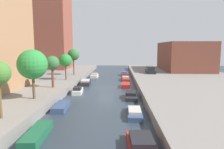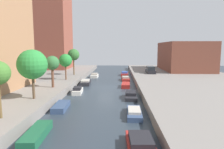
# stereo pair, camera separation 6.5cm
# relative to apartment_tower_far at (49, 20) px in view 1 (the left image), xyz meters

# --- Properties ---
(ground_plane) EXTENTS (84.00, 84.00, 0.00)m
(ground_plane) POSITION_rel_apartment_tower_far_xyz_m (16.00, -20.75, -13.46)
(ground_plane) COLOR #28333D
(quay_left) EXTENTS (20.00, 64.00, 1.00)m
(quay_left) POSITION_rel_apartment_tower_far_xyz_m (1.00, -20.75, -12.96)
(quay_left) COLOR gray
(quay_left) RESTS_ON ground_plane
(quay_right) EXTENTS (20.00, 64.00, 1.00)m
(quay_right) POSITION_rel_apartment_tower_far_xyz_m (31.00, -20.75, -12.96)
(quay_right) COLOR gray
(quay_right) RESTS_ON ground_plane
(apartment_tower_far) EXTENTS (10.00, 9.48, 24.92)m
(apartment_tower_far) POSITION_rel_apartment_tower_far_xyz_m (0.00, 0.00, 0.00)
(apartment_tower_far) COLOR brown
(apartment_tower_far) RESTS_ON quay_left
(low_block_right) EXTENTS (10.00, 15.95, 6.77)m
(low_block_right) POSITION_rel_apartment_tower_far_xyz_m (34.00, -2.58, -9.07)
(low_block_right) COLOR brown
(low_block_right) RESTS_ON quay_right
(street_tree_1) EXTENTS (3.14, 3.14, 5.26)m
(street_tree_1) POSITION_rel_apartment_tower_far_xyz_m (9.05, -32.28, -8.79)
(street_tree_1) COLOR brown
(street_tree_1) RESTS_ON quay_left
(street_tree_2) EXTENTS (1.92, 1.92, 4.35)m
(street_tree_2) POSITION_rel_apartment_tower_far_xyz_m (9.05, -25.93, -9.16)
(street_tree_2) COLOR brown
(street_tree_2) RESTS_ON quay_left
(street_tree_3) EXTENTS (2.19, 2.19, 4.39)m
(street_tree_3) POSITION_rel_apartment_tower_far_xyz_m (9.05, -19.01, -9.19)
(street_tree_3) COLOR brown
(street_tree_3) RESTS_ON quay_left
(street_tree_4) EXTENTS (2.31, 2.31, 5.21)m
(street_tree_4) POSITION_rel_apartment_tower_far_xyz_m (9.05, -12.75, -8.44)
(street_tree_4) COLOR brown
(street_tree_4) RESTS_ON quay_left
(parked_car) EXTENTS (1.73, 4.54, 1.50)m
(parked_car) POSITION_rel_apartment_tower_far_xyz_m (24.92, -9.23, -11.84)
(parked_car) COLOR black
(parked_car) RESTS_ON quay_right
(moored_boat_left_0) EXTENTS (1.43, 4.15, 0.62)m
(moored_boat_left_0) POSITION_rel_apartment_tower_far_xyz_m (12.33, -39.74, -13.15)
(moored_boat_left_0) COLOR #195638
(moored_boat_left_0) RESTS_ON ground_plane
(moored_boat_left_1) EXTENTS (1.47, 3.66, 0.56)m
(moored_boat_left_1) POSITION_rel_apartment_tower_far_xyz_m (12.08, -32.72, -13.18)
(moored_boat_left_1) COLOR #33476B
(moored_boat_left_1) RESTS_ON ground_plane
(moored_boat_left_2) EXTENTS (1.45, 3.44, 0.96)m
(moored_boat_left_2) POSITION_rel_apartment_tower_far_xyz_m (12.30, -25.18, -13.06)
(moored_boat_left_2) COLOR beige
(moored_boat_left_2) RESTS_ON ground_plane
(moored_boat_left_3) EXTENTS (1.92, 4.65, 0.80)m
(moored_boat_left_3) POSITION_rel_apartment_tower_far_xyz_m (12.22, -17.84, -13.11)
(moored_boat_left_3) COLOR #232328
(moored_boat_left_3) RESTS_ON ground_plane
(moored_boat_left_4) EXTENTS (1.46, 3.31, 0.92)m
(moored_boat_left_4) POSITION_rel_apartment_tower_far_xyz_m (12.79, -9.34, -13.07)
(moored_boat_left_4) COLOR beige
(moored_boat_left_4) RESTS_ON ground_plane
(moored_boat_right_0) EXTENTS (1.82, 4.05, 0.83)m
(moored_boat_right_0) POSITION_rel_apartment_tower_far_xyz_m (19.61, -41.13, -13.12)
(moored_boat_right_0) COLOR maroon
(moored_boat_right_0) RESTS_ON ground_plane
(moored_boat_right_1) EXTENTS (1.45, 4.10, 0.69)m
(moored_boat_right_1) POSITION_rel_apartment_tower_far_xyz_m (19.65, -34.51, -13.17)
(moored_boat_right_1) COLOR #33476B
(moored_boat_right_1) RESTS_ON ground_plane
(moored_boat_right_2) EXTENTS (1.57, 3.75, 0.83)m
(moored_boat_right_2) POSITION_rel_apartment_tower_far_xyz_m (19.72, -27.79, -13.12)
(moored_boat_right_2) COLOR #232328
(moored_boat_right_2) RESTS_ON ground_plane
(moored_boat_right_3) EXTENTS (1.49, 3.39, 0.63)m
(moored_boat_right_3) POSITION_rel_apartment_tower_far_xyz_m (19.28, -20.26, -13.14)
(moored_boat_right_3) COLOR maroon
(moored_boat_right_3) RESTS_ON ground_plane
(moored_boat_right_4) EXTENTS (1.59, 3.87, 0.80)m
(moored_boat_right_4) POSITION_rel_apartment_tower_far_xyz_m (19.44, -13.14, -13.13)
(moored_boat_right_4) COLOR maroon
(moored_boat_right_4) RESTS_ON ground_plane
(moored_boat_right_5) EXTENTS (1.80, 3.91, 0.84)m
(moored_boat_right_5) POSITION_rel_apartment_tower_far_xyz_m (19.45, -5.81, -13.11)
(moored_boat_right_5) COLOR maroon
(moored_boat_right_5) RESTS_ON ground_plane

